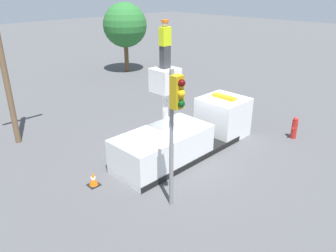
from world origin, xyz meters
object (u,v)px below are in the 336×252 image
(fire_hydrant, at_px, (294,128))
(traffic_cone_rear, at_px, (93,179))
(worker, at_px, (165,45))
(utility_pole, at_px, (1,52))
(traffic_light_pole, at_px, (175,114))
(tree_left_bg, at_px, (125,25))
(bucket_truck, at_px, (187,135))

(fire_hydrant, height_order, traffic_cone_rear, fire_hydrant)
(worker, bearing_deg, utility_pole, 119.78)
(traffic_light_pole, relative_size, traffic_cone_rear, 8.26)
(fire_hydrant, height_order, utility_pole, utility_pole)
(fire_hydrant, xyz_separation_m, utility_pole, (-9.71, 9.04, 3.71))
(traffic_cone_rear, distance_m, tree_left_bg, 17.96)
(traffic_light_pole, bearing_deg, bucket_truck, 36.08)
(bucket_truck, distance_m, fire_hydrant, 5.48)
(bucket_truck, bearing_deg, fire_hydrant, -29.69)
(worker, xyz_separation_m, traffic_cone_rear, (-3.13, 0.64, -4.63))
(tree_left_bg, bearing_deg, fire_hydrant, -99.23)
(traffic_light_pole, bearing_deg, traffic_cone_rear, 112.85)
(fire_hydrant, height_order, tree_left_bg, tree_left_bg)
(traffic_cone_rear, bearing_deg, fire_hydrant, -20.01)
(bucket_truck, relative_size, fire_hydrant, 6.57)
(worker, height_order, traffic_cone_rear, worker)
(bucket_truck, relative_size, traffic_light_pole, 1.54)
(tree_left_bg, bearing_deg, traffic_cone_rear, -132.41)
(tree_left_bg, xyz_separation_m, utility_pole, (-12.36, -7.31, 0.41))
(traffic_cone_rear, height_order, tree_left_bg, tree_left_bg)
(traffic_light_pole, height_order, fire_hydrant, traffic_light_pole)
(bucket_truck, xyz_separation_m, fire_hydrant, (4.76, -2.71, -0.27))
(bucket_truck, distance_m, tree_left_bg, 15.81)
(traffic_cone_rear, relative_size, utility_pole, 0.07)
(traffic_light_pole, height_order, traffic_cone_rear, traffic_light_pole)
(fire_hydrant, distance_m, utility_pole, 13.77)
(traffic_light_pole, distance_m, tree_left_bg, 19.18)
(fire_hydrant, relative_size, tree_left_bg, 0.19)
(fire_hydrant, xyz_separation_m, tree_left_bg, (2.66, 16.35, 3.30))
(utility_pole, bearing_deg, traffic_light_pole, -78.59)
(tree_left_bg, relative_size, utility_pole, 0.72)
(worker, relative_size, tree_left_bg, 0.31)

